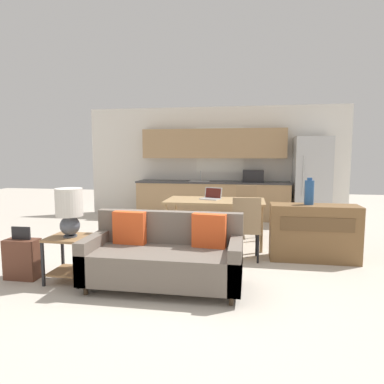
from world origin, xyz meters
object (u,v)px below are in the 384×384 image
Objects in this scene: laptop at (212,196)px; suitcase at (22,258)px; refrigerator at (311,180)px; dining_chair_far_right at (247,208)px; table_lamp at (69,209)px; dining_chair_near_right at (246,226)px; vase at (309,192)px; side_table at (69,251)px; credenza at (314,233)px; dining_table at (215,204)px; couch at (165,257)px.

laptop is 0.59× the size of suitcase.
refrigerator is 2.05× the size of dining_chair_far_right.
table_lamp is 2.43m from dining_chair_near_right.
side_table is at bearing -155.42° from vase.
dining_table is at bearing 157.04° from credenza.
credenza reaches higher than suitcase.
laptop is (0.33, 2.05, 0.48)m from couch.
laptop is 3.07m from suitcase.
laptop is (1.52, 2.09, 0.45)m from side_table.
dining_chair_near_right is 2.44× the size of laptop.
couch is 2.32m from credenza.
refrigerator is 1.07× the size of couch.
suitcase is at bearing -158.78° from vase.
dining_chair_far_right is (-1.44, -1.50, -0.45)m from refrigerator.
couch is 2.74× the size of suitcase.
vase reaches higher than suitcase.
refrigerator reaches higher than table_lamp.
couch is at bearing -143.72° from vase.
dining_chair_far_right is at bearing 53.07° from side_table.
suitcase is (-2.74, -2.85, -0.26)m from dining_chair_far_right.
vase is 1.05m from dining_chair_near_right.
table_lamp is 2.58m from laptop.
laptop is at bearing 155.12° from credenza.
table_lamp is at bearing -127.80° from dining_table.
side_table is 0.53m from table_lamp.
laptop is (-0.07, 0.09, 0.11)m from dining_table.
dining_chair_far_right is (0.93, 2.78, 0.17)m from couch.
vase is at bearing -100.24° from refrigerator.
dining_chair_far_right is 1.00m from laptop.
dining_chair_far_right is at bearing 123.93° from credenza.
refrigerator is 5.59m from table_lamp.
vase reaches higher than laptop.
laptop is at bearing 80.91° from couch.
refrigerator is at bearing 50.88° from table_lamp.
dining_table is at bearing -130.21° from refrigerator.
dining_table is at bearing -59.90° from dining_chair_near_right.
vase is at bearing 157.55° from credenza.
vase is at bearing 25.08° from table_lamp.
laptop is (-2.04, -2.23, -0.15)m from refrigerator.
dining_chair_near_right is (2.10, 1.17, -0.38)m from table_lamp.
dining_chair_near_right is at bearing -57.26° from dining_table.
dining_chair_far_right is at bearing -92.32° from dining_chair_near_right.
couch reaches higher than credenza.
refrigerator is 2.98m from vase.
side_table is at bearing -156.52° from credenza.
dining_chair_far_right is at bearing 122.26° from vase.
couch is at bearing -145.60° from credenza.
vase is (-0.08, 0.03, 0.59)m from credenza.
laptop is at bearing 154.99° from vase.
table_lamp reaches higher than dining_table.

